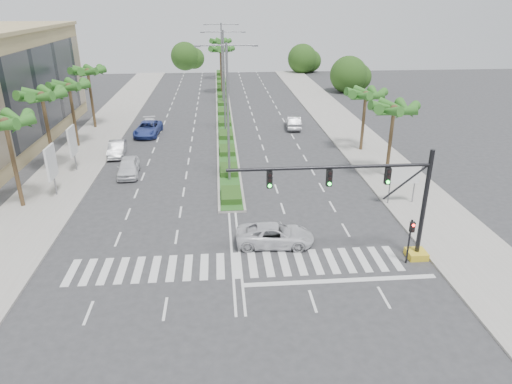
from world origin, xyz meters
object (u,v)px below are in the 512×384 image
car_parked_c (148,129)px  car_parked_d (150,125)px  car_right (293,122)px  car_crossing (275,235)px  car_parked_a (128,167)px  car_parked_b (117,149)px

car_parked_c → car_parked_d: car_parked_c is taller
car_right → car_crossing: bearing=83.7°
car_crossing → car_right: car_right is taller
car_parked_a → car_parked_c: car_parked_c is taller
car_parked_a → car_parked_b: bearing=106.2°
car_parked_b → car_parked_d: size_ratio=1.02×
car_parked_d → car_right: 18.12m
car_parked_b → car_parked_a: bearing=-74.0°
car_parked_d → car_right: car_right is taller
car_parked_c → car_parked_a: bearing=-85.3°
car_parked_c → car_crossing: bearing=-61.8°
car_parked_a → car_parked_b: 6.29m
car_parked_d → car_parked_a: bearing=-96.9°
car_crossing → car_right: bearing=-6.7°
car_parked_b → car_crossing: (14.21, -20.06, -0.03)m
car_parked_c → car_right: 18.04m
car_parked_a → car_right: bearing=36.0°
car_parked_b → car_parked_c: (2.21, 7.65, 0.06)m
car_parked_c → car_crossing: size_ratio=1.12×
car_parked_b → car_parked_c: bearing=69.4°
car_parked_a → car_crossing: car_parked_a is taller
car_parked_d → car_crossing: car_crossing is taller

